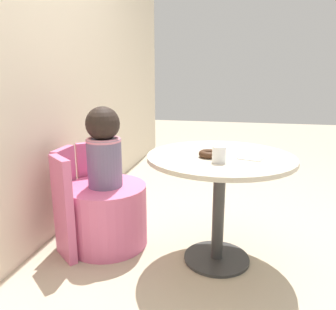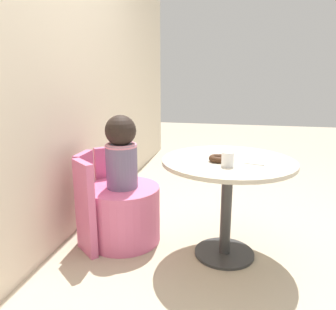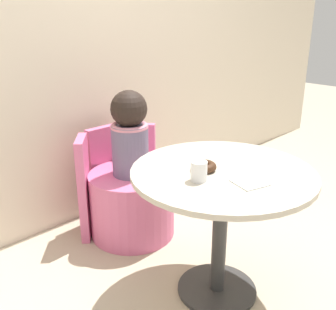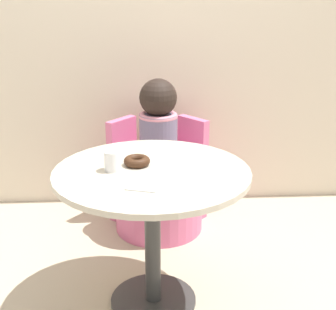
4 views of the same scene
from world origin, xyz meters
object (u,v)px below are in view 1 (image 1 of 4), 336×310
(donut, at_px, (209,154))
(cup, at_px, (219,154))
(child_figure, at_px, (104,147))
(tub_chair, at_px, (107,215))
(round_table, at_px, (220,177))

(donut, bearing_deg, cup, -149.61)
(child_figure, xyz_separation_m, donut, (-0.12, -0.67, 0.02))
(child_figure, bearing_deg, tub_chair, 86.42)
(donut, bearing_deg, round_table, -43.71)
(round_table, relative_size, tub_chair, 1.60)
(tub_chair, height_order, child_figure, child_figure)
(cup, bearing_deg, donut, 30.39)
(donut, xyz_separation_m, cup, (-0.10, -0.06, 0.02))
(round_table, height_order, cup, cup)
(tub_chair, relative_size, child_figure, 1.03)
(round_table, height_order, donut, donut)
(tub_chair, distance_m, child_figure, 0.46)
(tub_chair, bearing_deg, child_figure, -93.58)
(tub_chair, distance_m, cup, 0.91)
(child_figure, height_order, cup, child_figure)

